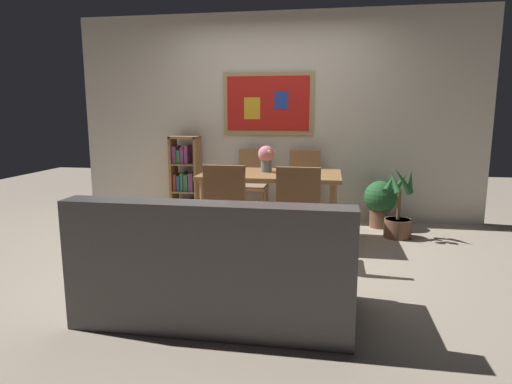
{
  "coord_description": "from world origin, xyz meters",
  "views": [
    {
      "loc": [
        0.71,
        -4.04,
        1.37
      ],
      "look_at": [
        0.05,
        -0.12,
        0.65
      ],
      "focal_mm": 30.92,
      "sensor_mm": 36.0,
      "label": 1
    }
  ],
  "objects": [
    {
      "name": "ground_plane",
      "position": [
        0.0,
        0.0,
        0.0
      ],
      "size": [
        12.0,
        12.0,
        0.0
      ],
      "primitive_type": "plane",
      "color": "tan"
    },
    {
      "name": "wall_back_with_painting",
      "position": [
        -0.0,
        1.67,
        1.3
      ],
      "size": [
        5.2,
        0.14,
        2.6
      ],
      "color": "silver",
      "rests_on": "ground_plane"
    },
    {
      "name": "dining_table",
      "position": [
        0.09,
        0.6,
        0.63
      ],
      "size": [
        1.48,
        0.85,
        0.73
      ],
      "color": "#9E7042",
      "rests_on": "ground_plane"
    },
    {
      "name": "dining_chair_far_left",
      "position": [
        -0.25,
        1.37,
        0.54
      ],
      "size": [
        0.4,
        0.41,
        0.91
      ],
      "color": "#9E7042",
      "rests_on": "ground_plane"
    },
    {
      "name": "dining_chair_near_right",
      "position": [
        0.45,
        -0.2,
        0.54
      ],
      "size": [
        0.4,
        0.41,
        0.91
      ],
      "color": "#9E7042",
      "rests_on": "ground_plane"
    },
    {
      "name": "dining_chair_far_right",
      "position": [
        0.4,
        1.36,
        0.54
      ],
      "size": [
        0.4,
        0.41,
        0.91
      ],
      "color": "#9E7042",
      "rests_on": "ground_plane"
    },
    {
      "name": "dining_chair_near_left",
      "position": [
        -0.21,
        -0.17,
        0.54
      ],
      "size": [
        0.4,
        0.41,
        0.91
      ],
      "color": "#9E7042",
      "rests_on": "ground_plane"
    },
    {
      "name": "leather_couch",
      "position": [
        -0.02,
        -1.3,
        0.31
      ],
      "size": [
        1.8,
        0.84,
        0.84
      ],
      "color": "#514C4C",
      "rests_on": "ground_plane"
    },
    {
      "name": "bookshelf",
      "position": [
        -1.14,
        1.4,
        0.49
      ],
      "size": [
        0.36,
        0.28,
        1.07
      ],
      "color": "#9E7042",
      "rests_on": "ground_plane"
    },
    {
      "name": "potted_ivy",
      "position": [
        1.32,
        1.32,
        0.32
      ],
      "size": [
        0.39,
        0.39,
        0.63
      ],
      "color": "brown",
      "rests_on": "ground_plane"
    },
    {
      "name": "potted_palm",
      "position": [
        1.47,
        0.89,
        0.27
      ],
      "size": [
        0.35,
        0.34,
        0.8
      ],
      "color": "brown",
      "rests_on": "ground_plane"
    },
    {
      "name": "flower_vase",
      "position": [
        0.03,
        0.67,
        0.9
      ],
      "size": [
        0.19,
        0.18,
        0.29
      ],
      "color": "slate",
      "rests_on": "dining_table"
    }
  ]
}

